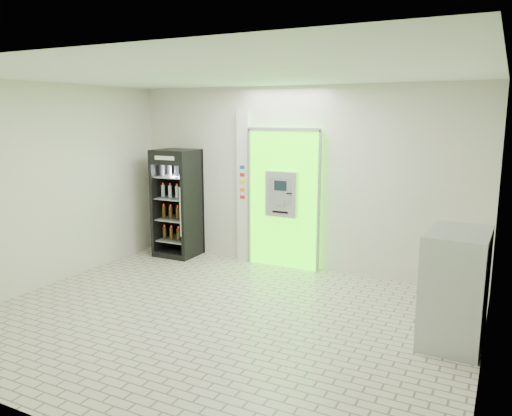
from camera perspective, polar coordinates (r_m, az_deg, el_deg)
The scene contains 7 objects.
ground at distance 6.47m, azimuth -4.09°, elevation -12.52°, with size 6.00×6.00×0.00m, color #BEB39E.
room_shell at distance 5.99m, azimuth -4.32°, elevation 3.90°, with size 6.00×6.00×6.00m.
atm_assembly at distance 8.30m, azimuth 3.23°, elevation 1.15°, with size 1.30×0.24×2.33m.
pillar at distance 8.65m, azimuth -1.40°, elevation 2.42°, with size 0.22×0.11×2.60m.
beverage_cooler at distance 9.12m, azimuth -8.94°, elevation 0.34°, with size 0.73×0.69×1.93m.
steel_cabinet at distance 6.06m, azimuth 21.79°, elevation -8.42°, with size 0.68×0.99×1.29m.
exit_sign at distance 6.49m, azimuth 26.15°, elevation 5.85°, with size 0.02×0.22×0.26m.
Camera 1 is at (3.09, -5.08, 2.55)m, focal length 35.00 mm.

